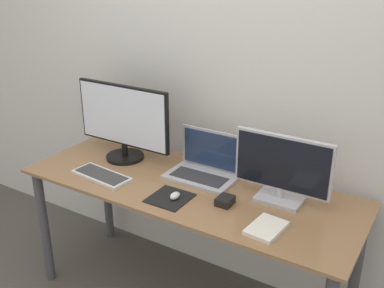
{
  "coord_description": "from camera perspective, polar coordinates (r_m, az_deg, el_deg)",
  "views": [
    {
      "loc": [
        1.14,
        -1.46,
        1.89
      ],
      "look_at": [
        0.01,
        0.37,
        1.01
      ],
      "focal_mm": 42.0,
      "sensor_mm": 36.0,
      "label": 1
    }
  ],
  "objects": [
    {
      "name": "mousepad",
      "position": [
        2.28,
        -2.83,
        -6.85
      ],
      "size": [
        0.2,
        0.21,
        0.0
      ],
      "color": "black",
      "rests_on": "desk"
    },
    {
      "name": "mouse",
      "position": [
        2.26,
        -2.18,
        -6.58
      ],
      "size": [
        0.04,
        0.07,
        0.03
      ],
      "color": "silver",
      "rests_on": "mousepad"
    },
    {
      "name": "laptop",
      "position": [
        2.48,
        1.67,
        -2.76
      ],
      "size": [
        0.38,
        0.24,
        0.25
      ],
      "color": "#ADADB2",
      "rests_on": "desk"
    },
    {
      "name": "desk",
      "position": [
        2.46,
        -0.51,
        -7.83
      ],
      "size": [
        1.84,
        0.69,
        0.78
      ],
      "color": "olive",
      "rests_on": "ground_plane"
    },
    {
      "name": "keyboard",
      "position": [
        2.53,
        -11.44,
        -3.94
      ],
      "size": [
        0.36,
        0.18,
        0.02
      ],
      "color": "silver",
      "rests_on": "desk"
    },
    {
      "name": "monitor_left",
      "position": [
        2.66,
        -8.73,
        2.88
      ],
      "size": [
        0.63,
        0.23,
        0.45
      ],
      "color": "black",
      "rests_on": "desk"
    },
    {
      "name": "monitor_right",
      "position": [
        2.22,
        11.36,
        -3.13
      ],
      "size": [
        0.49,
        0.16,
        0.35
      ],
      "color": "#B2B2B7",
      "rests_on": "desk"
    },
    {
      "name": "power_brick",
      "position": [
        2.22,
        4.22,
        -7.2
      ],
      "size": [
        0.07,
        0.09,
        0.04
      ],
      "color": "black",
      "rests_on": "desk"
    },
    {
      "name": "wall_back",
      "position": [
        2.57,
        4.33,
        7.83
      ],
      "size": [
        7.0,
        0.05,
        2.5
      ],
      "color": "silver",
      "rests_on": "ground_plane"
    },
    {
      "name": "book",
      "position": [
        2.05,
        9.41,
        -10.5
      ],
      "size": [
        0.15,
        0.21,
        0.02
      ],
      "color": "silver",
      "rests_on": "desk"
    }
  ]
}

